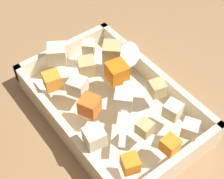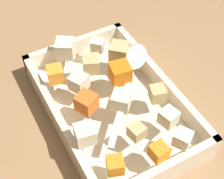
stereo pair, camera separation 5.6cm
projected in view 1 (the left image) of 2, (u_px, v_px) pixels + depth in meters
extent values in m
plane|color=#936D47|center=(114.00, 105.00, 0.62)|extent=(4.00, 4.00, 0.00)
cube|color=beige|center=(112.00, 109.00, 0.61)|extent=(0.32, 0.21, 0.01)
cube|color=beige|center=(64.00, 129.00, 0.55)|extent=(0.32, 0.01, 0.04)
cube|color=beige|center=(154.00, 75.00, 0.62)|extent=(0.32, 0.01, 0.04)
cube|color=beige|center=(64.00, 52.00, 0.67)|extent=(0.01, 0.21, 0.04)
cube|color=beige|center=(175.00, 164.00, 0.51)|extent=(0.01, 0.21, 0.04)
cube|color=orange|center=(130.00, 163.00, 0.47)|extent=(0.03, 0.03, 0.02)
cube|color=orange|center=(52.00, 80.00, 0.57)|extent=(0.03, 0.03, 0.03)
cube|color=orange|center=(90.00, 105.00, 0.54)|extent=(0.04, 0.04, 0.03)
cube|color=orange|center=(170.00, 145.00, 0.49)|extent=(0.03, 0.03, 0.02)
cube|color=orange|center=(117.00, 72.00, 0.58)|extent=(0.04, 0.04, 0.03)
cube|color=beige|center=(89.00, 47.00, 0.63)|extent=(0.03, 0.03, 0.02)
cube|color=tan|center=(112.00, 52.00, 0.62)|extent=(0.05, 0.05, 0.03)
cube|color=tan|center=(157.00, 88.00, 0.56)|extent=(0.03, 0.03, 0.02)
cube|color=tan|center=(87.00, 66.00, 0.59)|extent=(0.04, 0.04, 0.03)
cube|color=beige|center=(57.00, 54.00, 0.61)|extent=(0.04, 0.04, 0.03)
cube|color=beige|center=(94.00, 137.00, 0.50)|extent=(0.03, 0.03, 0.03)
cube|color=beige|center=(123.00, 99.00, 0.55)|extent=(0.04, 0.04, 0.03)
cube|color=beige|center=(173.00, 110.00, 0.53)|extent=(0.03, 0.03, 0.03)
cube|color=tan|center=(145.00, 128.00, 0.51)|extent=(0.03, 0.03, 0.02)
cube|color=silver|center=(190.00, 129.00, 0.51)|extent=(0.03, 0.03, 0.02)
cube|color=beige|center=(77.00, 86.00, 0.56)|extent=(0.04, 0.04, 0.03)
ellipsoid|color=silver|center=(128.00, 54.00, 0.62)|extent=(0.08, 0.08, 0.02)
cube|color=silver|center=(125.00, 106.00, 0.55)|extent=(0.13, 0.11, 0.01)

